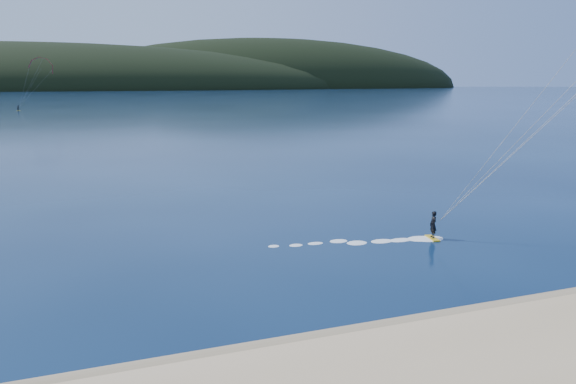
{
  "coord_description": "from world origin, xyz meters",
  "views": [
    {
      "loc": [
        -5.23,
        -13.41,
        10.01
      ],
      "look_at": [
        3.45,
        10.0,
        5.0
      ],
      "focal_mm": 34.56,
      "sensor_mm": 36.0,
      "label": 1
    }
  ],
  "objects": [
    {
      "name": "wet_sand",
      "position": [
        0.0,
        4.5,
        0.05
      ],
      "size": [
        220.0,
        2.5,
        0.1
      ],
      "color": "#907A54",
      "rests_on": "ground"
    },
    {
      "name": "kitesurfer_far",
      "position": [
        -17.14,
        196.18,
        13.87
      ],
      "size": [
        13.31,
        5.89,
        16.99
      ],
      "color": "gold",
      "rests_on": "ground"
    },
    {
      "name": "headland",
      "position": [
        0.63,
        745.28,
        0.0
      ],
      "size": [
        1200.0,
        310.0,
        140.0
      ],
      "color": "black",
      "rests_on": "ground"
    }
  ]
}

